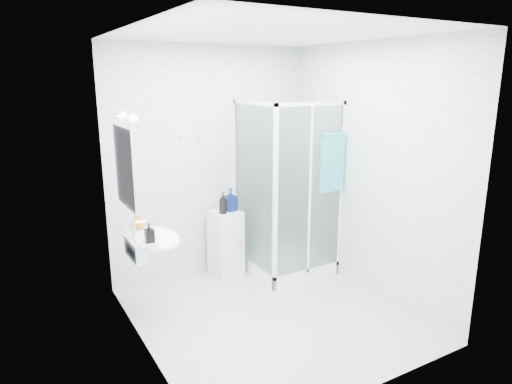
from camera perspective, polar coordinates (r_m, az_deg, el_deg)
room at (r=4.12m, az=1.84°, el=0.91°), size 2.40×2.60×2.60m
shower_enclosure at (r=5.33m, az=3.54°, el=-5.58°), size 0.90×0.95×2.00m
wall_basin at (r=4.27m, az=-12.88°, el=-6.02°), size 0.46×0.56×0.35m
mirror at (r=4.04m, az=-16.11°, el=2.98°), size 0.02×0.60×0.70m
vanity_lights at (r=3.99m, az=-15.83°, el=8.98°), size 0.10×0.40×0.08m
wall_hooks at (r=5.06m, az=-8.16°, el=6.92°), size 0.23×0.06×0.03m
storage_cabinet at (r=5.30m, az=-3.78°, el=-6.44°), size 0.35×0.36×0.77m
hand_towel at (r=4.98m, az=9.54°, el=3.83°), size 0.30×0.04×0.64m
shampoo_bottle_a at (r=5.07m, az=-4.15°, el=-1.39°), size 0.11×0.11×0.24m
shampoo_bottle_b at (r=5.17m, az=-3.17°, el=-0.98°), size 0.14×0.14×0.26m
soap_dispenser_orange at (r=4.36m, az=-14.59°, el=-3.62°), size 0.15×0.15×0.17m
soap_dispenser_black at (r=4.03m, az=-13.20°, el=-4.99°), size 0.08×0.08×0.17m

